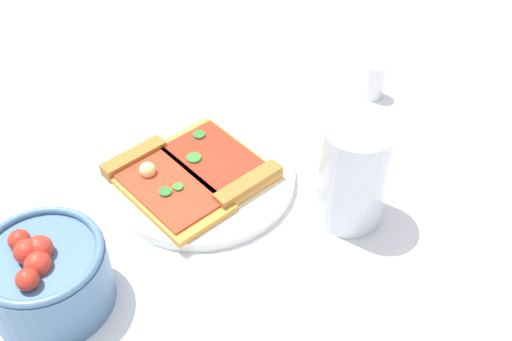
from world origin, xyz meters
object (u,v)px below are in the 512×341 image
Objects in this scene: plate at (202,177)px; pepper_shaker at (375,77)px; pizza_slice_near at (221,166)px; soda_glass at (352,177)px; pizza_slice_far at (161,183)px; salad_bowl at (46,275)px.

pepper_shaker reaches higher than plate.
soda_glass reaches higher than pizza_slice_near.
pizza_slice_far is (0.01, -0.05, 0.01)m from plate.
plate is 1.35× the size of pizza_slice_near.
soda_glass reaches higher than pepper_shaker.
pizza_slice_far is 0.34m from pepper_shaker.
soda_glass is at bearing -33.08° from pepper_shaker.
pizza_slice_far is 0.22m from soda_glass.
plate is 1.76× the size of soda_glass.
pizza_slice_far is 2.68× the size of pepper_shaker.
plate is at bearing -126.17° from soda_glass.
pizza_slice_far is at bearing 129.45° from salad_bowl.
salad_bowl reaches higher than pizza_slice_far.
salad_bowl is at bearing -60.78° from pizza_slice_near.
plate is at bearing -95.34° from pizza_slice_near.
pizza_slice_far is at bearing -80.31° from plate.
soda_glass is (0.10, 0.19, 0.04)m from pizza_slice_far.
pizza_slice_near is 0.16m from soda_glass.
pizza_slice_far is at bearing -116.31° from soda_glass.
soda_glass is at bearing 92.54° from salad_bowl.
pizza_slice_near is at bearing 84.66° from plate.
salad_bowl is 0.50m from pepper_shaker.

